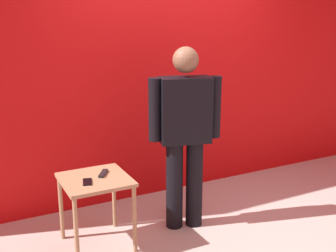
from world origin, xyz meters
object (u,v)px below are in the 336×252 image
Objects in this scene: side_table at (96,188)px; cell_phone at (87,182)px; standing_person at (185,130)px; tv_remote at (103,173)px.

cell_phone is (-0.09, -0.06, 0.10)m from side_table.
cell_phone is at bearing -177.93° from standing_person.
cell_phone is at bearing -143.94° from side_table.
tv_remote is (-0.75, 0.08, -0.31)m from standing_person.
side_table is at bearing 52.16° from cell_phone.
standing_person is 0.98m from cell_phone.
standing_person reaches higher than tv_remote.
cell_phone is at bearing -114.54° from tv_remote.
cell_phone is (-0.92, -0.03, -0.31)m from standing_person.
side_table is 3.64× the size of tv_remote.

